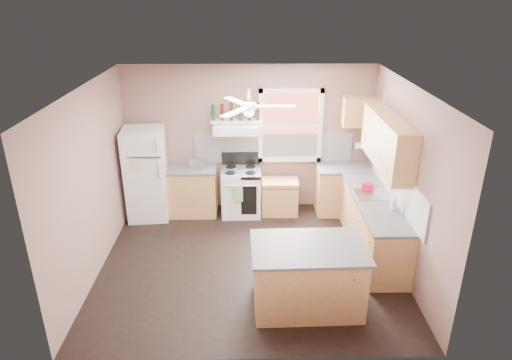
{
  "coord_description": "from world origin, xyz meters",
  "views": [
    {
      "loc": [
        -0.0,
        -5.99,
        3.94
      ],
      "look_at": [
        0.1,
        0.3,
        1.25
      ],
      "focal_mm": 32.0,
      "sensor_mm": 36.0,
      "label": 1
    }
  ],
  "objects_px": {
    "toaster": "(198,163)",
    "cart": "(280,197)",
    "stove": "(241,192)",
    "island": "(307,278)",
    "refrigerator": "(146,174)"
  },
  "relations": [
    {
      "from": "island",
      "to": "cart",
      "type": "bearing_deg",
      "value": 92.34
    },
    {
      "from": "stove",
      "to": "cart",
      "type": "xyz_separation_m",
      "value": [
        0.72,
        -0.01,
        -0.1
      ]
    },
    {
      "from": "toaster",
      "to": "cart",
      "type": "bearing_deg",
      "value": 23.59
    },
    {
      "from": "stove",
      "to": "island",
      "type": "bearing_deg",
      "value": -72.79
    },
    {
      "from": "stove",
      "to": "cart",
      "type": "distance_m",
      "value": 0.73
    },
    {
      "from": "toaster",
      "to": "island",
      "type": "distance_m",
      "value": 3.25
    },
    {
      "from": "island",
      "to": "stove",
      "type": "bearing_deg",
      "value": 106.91
    },
    {
      "from": "stove",
      "to": "cart",
      "type": "relative_size",
      "value": 1.31
    },
    {
      "from": "refrigerator",
      "to": "stove",
      "type": "height_order",
      "value": "refrigerator"
    },
    {
      "from": "toaster",
      "to": "stove",
      "type": "distance_m",
      "value": 0.95
    },
    {
      "from": "toaster",
      "to": "island",
      "type": "relative_size",
      "value": 0.2
    },
    {
      "from": "refrigerator",
      "to": "toaster",
      "type": "bearing_deg",
      "value": 2.28
    },
    {
      "from": "stove",
      "to": "toaster",
      "type": "bearing_deg",
      "value": 177.22
    },
    {
      "from": "stove",
      "to": "island",
      "type": "relative_size",
      "value": 0.62
    },
    {
      "from": "island",
      "to": "refrigerator",
      "type": "bearing_deg",
      "value": 133.19
    }
  ]
}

